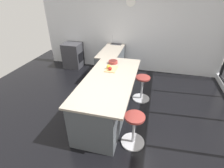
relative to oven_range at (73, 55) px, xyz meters
name	(u,v)px	position (x,y,z in m)	size (l,w,h in m)	color
ground_plane	(107,116)	(2.37, 1.93, -0.43)	(7.68, 7.68, 0.00)	black
interior_partition_left	(129,26)	(-0.35, 1.93, 1.03)	(0.15, 5.91, 2.92)	silver
sink_cabinet	(115,58)	(0.00, 1.53, 0.02)	(2.36, 0.60, 1.17)	#4C5156
oven_range	(73,55)	(0.00, 0.00, 0.00)	(0.60, 0.61, 0.86)	#38383D
kitchen_island	(108,96)	(2.25, 1.92, 0.03)	(2.34, 1.03, 0.92)	#4C5156
stool_by_window	(142,89)	(1.51, 2.61, -0.13)	(0.44, 0.44, 0.65)	#B7B7BC
stool_middle	(134,131)	(2.99, 2.61, -0.13)	(0.44, 0.44, 0.65)	#B7B7BC
cutting_board	(111,69)	(1.84, 1.89, 0.50)	(0.36, 0.24, 0.02)	tan
apple_yellow	(108,66)	(1.83, 1.82, 0.55)	(0.09, 0.09, 0.09)	gold
apple_red	(110,68)	(1.93, 1.88, 0.55)	(0.08, 0.08, 0.08)	red
fruit_bowl	(113,62)	(1.48, 1.84, 0.53)	(0.22, 0.22, 0.07)	#993833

